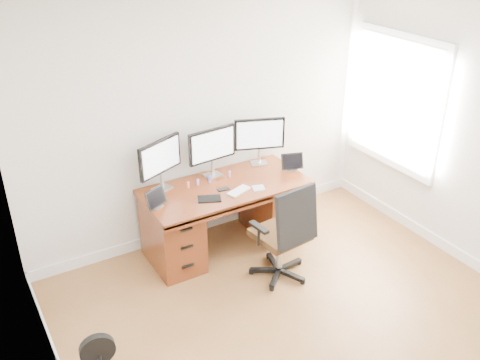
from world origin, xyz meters
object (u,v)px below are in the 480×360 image
floor_fan (99,358)px  monitor_center (212,147)px  office_chair (283,248)px  keyboard (239,191)px  desk (224,214)px

floor_fan → monitor_center: bearing=45.7°
office_chair → monitor_center: 1.27m
monitor_center → keyboard: monitor_center is taller
office_chair → floor_fan: (-1.95, -0.34, -0.15)m
floor_fan → monitor_center: size_ratio=0.74×
desk → monitor_center: size_ratio=3.09×
office_chair → keyboard: size_ratio=4.04×
office_chair → floor_fan: size_ratio=2.56×
desk → office_chair: office_chair is taller
floor_fan → keyboard: size_ratio=1.58×
desk → monitor_center: bearing=90.0°
monitor_center → keyboard: bearing=-88.4°
desk → monitor_center: monitor_center is taller
floor_fan → monitor_center: 2.36m
floor_fan → keyboard: bearing=34.5°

